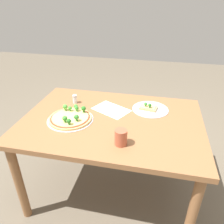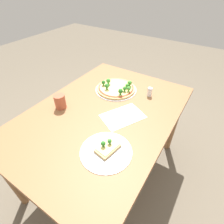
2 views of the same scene
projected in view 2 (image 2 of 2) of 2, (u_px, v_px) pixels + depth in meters
ground_plane at (105, 170)px, 1.62m from camera, size 8.00×8.00×0.00m
dining_table at (103, 121)px, 1.23m from camera, size 1.27×0.89×0.70m
pizza_tray_whole at (116, 88)px, 1.37m from camera, size 0.33×0.33×0.07m
pizza_tray_slice at (107, 150)px, 0.92m from camera, size 0.28×0.28×0.06m
drinking_cup at (60, 102)px, 1.18m from camera, size 0.07×0.07×0.10m
condiment_shaker at (150, 92)px, 1.30m from camera, size 0.04×0.04×0.07m
paper_menu at (123, 116)px, 1.14m from camera, size 0.32×0.28×0.00m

